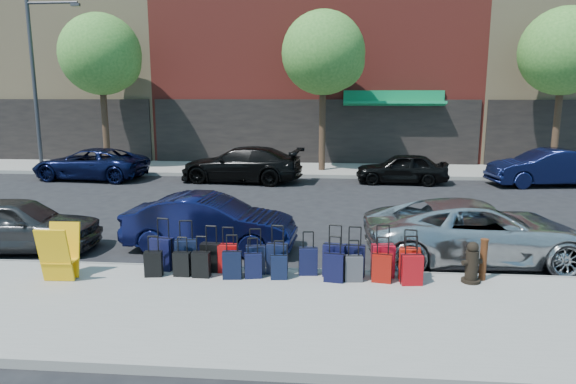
# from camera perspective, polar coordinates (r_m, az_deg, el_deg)

# --- Properties ---
(ground) EXTENTS (120.00, 120.00, 0.00)m
(ground) POSITION_cam_1_polar(r_m,az_deg,el_deg) (15.12, 1.02, -3.36)
(ground) COLOR black
(ground) RESTS_ON ground
(sidewalk_near) EXTENTS (60.00, 4.00, 0.15)m
(sidewalk_near) POSITION_cam_1_polar(r_m,az_deg,el_deg) (8.97, -1.97, -13.20)
(sidewalk_near) COLOR gray
(sidewalk_near) RESTS_ON ground
(sidewalk_far) EXTENTS (60.00, 4.00, 0.15)m
(sidewalk_far) POSITION_cam_1_polar(r_m,az_deg,el_deg) (24.91, 2.64, 2.51)
(sidewalk_far) COLOR gray
(sidewalk_far) RESTS_ON ground
(curb_near) EXTENTS (60.00, 0.08, 0.15)m
(curb_near) POSITION_cam_1_polar(r_m,az_deg,el_deg) (10.83, -0.66, -8.84)
(curb_near) COLOR gray
(curb_near) RESTS_ON ground
(curb_far) EXTENTS (60.00, 0.08, 0.15)m
(curb_far) POSITION_cam_1_polar(r_m,az_deg,el_deg) (22.91, 2.43, 1.76)
(curb_far) COLOR gray
(curb_far) RESTS_ON ground
(building_left) EXTENTS (15.00, 12.12, 16.00)m
(building_left) POSITION_cam_1_polar(r_m,az_deg,el_deg) (37.02, -23.42, 16.70)
(building_left) COLOR tan
(building_left) RESTS_ON ground
(tree_left) EXTENTS (3.80, 3.80, 7.27)m
(tree_left) POSITION_cam_1_polar(r_m,az_deg,el_deg) (26.51, -19.81, 13.97)
(tree_left) COLOR black
(tree_left) RESTS_ON sidewalk_far
(tree_center) EXTENTS (3.80, 3.80, 7.27)m
(tree_center) POSITION_cam_1_polar(r_m,az_deg,el_deg) (24.18, 4.28, 14.91)
(tree_center) COLOR black
(tree_center) RESTS_ON sidewalk_far
(tree_right) EXTENTS (3.80, 3.80, 7.27)m
(tree_right) POSITION_cam_1_polar(r_m,az_deg,el_deg) (26.21, 28.59, 13.34)
(tree_right) COLOR black
(tree_right) RESTS_ON sidewalk_far
(streetlight) EXTENTS (2.59, 0.18, 8.00)m
(streetlight) POSITION_cam_1_polar(r_m,az_deg,el_deg) (27.20, -26.08, 11.83)
(streetlight) COLOR #333338
(streetlight) RESTS_ON sidewalk_far
(suitcase_front_0) EXTENTS (0.49, 0.33, 1.07)m
(suitcase_front_0) POSITION_cam_1_polar(r_m,az_deg,el_deg) (10.95, -13.78, -6.66)
(suitcase_front_0) COLOR black
(suitcase_front_0) RESTS_ON sidewalk_near
(suitcase_front_1) EXTENTS (0.47, 0.31, 1.06)m
(suitcase_front_1) POSITION_cam_1_polar(r_m,az_deg,el_deg) (10.75, -11.23, -6.92)
(suitcase_front_1) COLOR black
(suitcase_front_1) RESTS_ON sidewalk_near
(suitcase_front_2) EXTENTS (0.41, 0.25, 0.95)m
(suitcase_front_2) POSITION_cam_1_polar(r_m,az_deg,el_deg) (10.66, -8.57, -7.17)
(suitcase_front_2) COLOR black
(suitcase_front_2) RESTS_ON sidewalk_near
(suitcase_front_3) EXTENTS (0.39, 0.22, 0.93)m
(suitcase_front_3) POSITION_cam_1_polar(r_m,az_deg,el_deg) (10.57, -6.69, -7.30)
(suitcase_front_3) COLOR #AF0B0B
(suitcase_front_3) RESTS_ON sidewalk_near
(suitcase_front_4) EXTENTS (0.41, 0.27, 0.93)m
(suitcase_front_4) POSITION_cam_1_polar(r_m,az_deg,el_deg) (10.44, -3.62, -7.51)
(suitcase_front_4) COLOR black
(suitcase_front_4) RESTS_ON sidewalk_near
(suitcase_front_5) EXTENTS (0.43, 0.26, 0.99)m
(suitcase_front_5) POSITION_cam_1_polar(r_m,az_deg,el_deg) (10.42, -1.23, -7.41)
(suitcase_front_5) COLOR black
(suitcase_front_5) RESTS_ON sidewalk_near
(suitcase_front_6) EXTENTS (0.38, 0.23, 0.89)m
(suitcase_front_6) POSITION_cam_1_polar(r_m,az_deg,el_deg) (10.38, 2.26, -7.68)
(suitcase_front_6) COLOR black
(suitcase_front_6) RESTS_ON sidewalk_near
(suitcase_front_7) EXTENTS (0.47, 0.32, 1.04)m
(suitcase_front_7) POSITION_cam_1_polar(r_m,az_deg,el_deg) (10.30, 5.15, -7.57)
(suitcase_front_7) COLOR black
(suitcase_front_7) RESTS_ON sidewalk_near
(suitcase_front_8) EXTENTS (0.44, 0.27, 1.01)m
(suitcase_front_8) POSITION_cam_1_polar(r_m,az_deg,el_deg) (10.36, 7.35, -7.58)
(suitcase_front_8) COLOR black
(suitcase_front_8) RESTS_ON sidewalk_near
(suitcase_front_9) EXTENTS (0.46, 0.29, 1.05)m
(suitcase_front_9) POSITION_cam_1_polar(r_m,az_deg,el_deg) (10.39, 10.49, -7.54)
(suitcase_front_9) COLOR #A60A1A
(suitcase_front_9) RESTS_ON sidewalk_near
(suitcase_front_10) EXTENTS (0.44, 0.28, 0.98)m
(suitcase_front_10) POSITION_cam_1_polar(r_m,az_deg,el_deg) (10.43, 13.34, -7.71)
(suitcase_front_10) COLOR #AE170B
(suitcase_front_10) RESTS_ON sidewalk_near
(suitcase_back_0) EXTENTS (0.37, 0.24, 0.82)m
(suitcase_back_0) POSITION_cam_1_polar(r_m,az_deg,el_deg) (10.63, -14.71, -7.71)
(suitcase_back_0) COLOR black
(suitcase_back_0) RESTS_ON sidewalk_near
(suitcase_back_1) EXTENTS (0.34, 0.21, 0.79)m
(suitcase_back_1) POSITION_cam_1_polar(r_m,az_deg,el_deg) (10.52, -11.68, -7.83)
(suitcase_back_1) COLOR black
(suitcase_back_1) RESTS_ON sidewalk_near
(suitcase_back_2) EXTENTS (0.35, 0.21, 0.83)m
(suitcase_back_2) POSITION_cam_1_polar(r_m,az_deg,el_deg) (10.38, -9.62, -7.93)
(suitcase_back_2) COLOR black
(suitcase_back_2) RESTS_ON sidewalk_near
(suitcase_back_3) EXTENTS (0.39, 0.25, 0.87)m
(suitcase_back_3) POSITION_cam_1_polar(r_m,az_deg,el_deg) (10.23, -6.23, -8.05)
(suitcase_back_3) COLOR black
(suitcase_back_3) RESTS_ON sidewalk_near
(suitcase_back_4) EXTENTS (0.37, 0.26, 0.80)m
(suitcase_back_4) POSITION_cam_1_polar(r_m,az_deg,el_deg) (10.23, -3.89, -8.13)
(suitcase_back_4) COLOR black
(suitcase_back_4) RESTS_ON sidewalk_near
(suitcase_back_5) EXTENTS (0.34, 0.22, 0.77)m
(suitcase_back_5) POSITION_cam_1_polar(r_m,az_deg,el_deg) (10.15, -1.00, -8.33)
(suitcase_back_5) COLOR black
(suitcase_back_5) RESTS_ON sidewalk_near
(suitcase_back_7) EXTENTS (0.41, 0.28, 0.89)m
(suitcase_back_7) POSITION_cam_1_polar(r_m,az_deg,el_deg) (10.05, 5.14, -8.34)
(suitcase_back_7) COLOR black
(suitcase_back_7) RESTS_ON sidewalk_near
(suitcase_back_8) EXTENTS (0.36, 0.23, 0.81)m
(suitcase_back_8) POSITION_cam_1_polar(r_m,az_deg,el_deg) (10.11, 7.29, -8.41)
(suitcase_back_8) COLOR #39393E
(suitcase_back_8) RESTS_ON sidewalk_near
(suitcase_back_9) EXTENTS (0.40, 0.28, 0.88)m
(suitcase_back_9) POSITION_cam_1_polar(r_m,az_deg,el_deg) (10.15, 10.39, -8.30)
(suitcase_back_9) COLOR maroon
(suitcase_back_9) RESTS_ON sidewalk_near
(suitcase_back_10) EXTENTS (0.42, 0.27, 0.94)m
(suitcase_back_10) POSITION_cam_1_polar(r_m,az_deg,el_deg) (10.13, 13.56, -8.36)
(suitcase_back_10) COLOR maroon
(suitcase_back_10) RESTS_ON sidewalk_near
(fire_hydrant) EXTENTS (0.41, 0.36, 0.81)m
(fire_hydrant) POSITION_cam_1_polar(r_m,az_deg,el_deg) (10.54, 19.75, -7.50)
(fire_hydrant) COLOR black
(fire_hydrant) RESTS_ON sidewalk_near
(bollard) EXTENTS (0.15, 0.15, 0.83)m
(bollard) POSITION_cam_1_polar(r_m,az_deg,el_deg) (10.72, 20.88, -6.97)
(bollard) COLOR #38190C
(bollard) RESTS_ON sidewalk_near
(display_rack) EXTENTS (0.63, 0.69, 1.08)m
(display_rack) POSITION_cam_1_polar(r_m,az_deg,el_deg) (10.96, -24.05, -6.23)
(display_rack) COLOR #F4AF0D
(display_rack) RESTS_ON sidewalk_near
(car_near_0) EXTENTS (4.01, 1.93, 1.32)m
(car_near_0) POSITION_cam_1_polar(r_m,az_deg,el_deg) (13.87, -27.98, -3.18)
(car_near_0) COLOR #333335
(car_near_0) RESTS_ON ground
(car_near_1) EXTENTS (4.15, 1.67, 1.34)m
(car_near_1) POSITION_cam_1_polar(r_m,az_deg,el_deg) (12.47, -8.65, -3.43)
(car_near_1) COLOR #0C1036
(car_near_1) RESTS_ON ground
(car_near_2) EXTENTS (5.14, 2.64, 1.39)m
(car_near_2) POSITION_cam_1_polar(r_m,az_deg,el_deg) (12.26, 20.32, -4.13)
(car_near_2) COLOR #B0B3B7
(car_near_2) RESTS_ON ground
(car_far_0) EXTENTS (5.10, 2.71, 1.36)m
(car_far_0) POSITION_cam_1_polar(r_m,az_deg,el_deg) (24.05, -21.11, 2.93)
(car_far_0) COLOR black
(car_far_0) RESTS_ON ground
(car_far_1) EXTENTS (5.38, 2.69, 1.50)m
(car_far_1) POSITION_cam_1_polar(r_m,az_deg,el_deg) (21.86, -5.22, 3.07)
(car_far_1) COLOR black
(car_far_1) RESTS_ON ground
(car_far_2) EXTENTS (3.84, 1.72, 1.28)m
(car_far_2) POSITION_cam_1_polar(r_m,az_deg,el_deg) (21.93, 12.52, 2.59)
(car_far_2) COLOR black
(car_far_2) RESTS_ON ground
(car_far_3) EXTENTS (4.74, 2.21, 1.50)m
(car_far_3) POSITION_cam_1_polar(r_m,az_deg,el_deg) (23.33, 26.79, 2.43)
(car_far_3) COLOR black
(car_far_3) RESTS_ON ground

